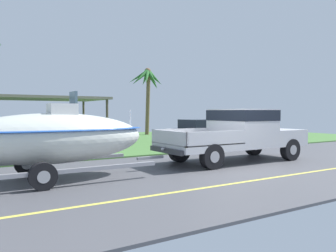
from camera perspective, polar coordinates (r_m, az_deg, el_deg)
ground at (r=18.09m, az=-7.83°, el=-3.37°), size 36.00×22.00×0.11m
pickup_truck_towing at (r=12.71m, az=12.22°, el=-1.00°), size 5.87×2.12×1.90m
boat_on_trailer at (r=9.38m, az=-18.89°, el=-1.91°), size 6.14×2.42×2.34m
parked_sedan_near at (r=19.06m, az=6.78°, el=-1.01°), size 4.72×1.89×1.38m
carport_awning at (r=20.40m, az=-21.82°, el=4.25°), size 7.64×4.69×2.64m
palm_tree_far_left at (r=26.13m, az=-3.44°, el=7.44°), size 2.91×3.23×5.17m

